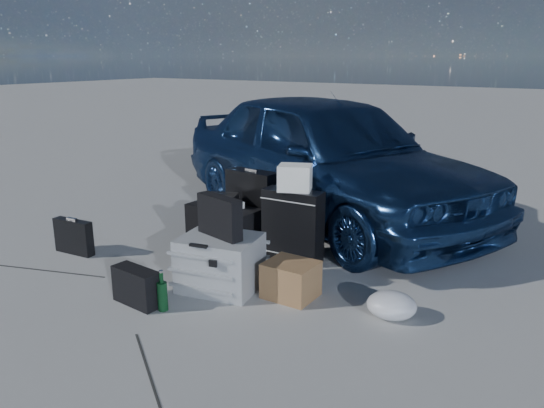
{
  "coord_description": "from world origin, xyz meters",
  "views": [
    {
      "loc": [
        2.64,
        -2.85,
        1.74
      ],
      "look_at": [
        0.27,
        0.85,
        0.51
      ],
      "focal_mm": 35.0,
      "sensor_mm": 36.0,
      "label": 1
    }
  ],
  "objects_px": {
    "car": "(326,156)",
    "briefcase": "(74,237)",
    "suitcase_right": "(293,226)",
    "green_bottle": "(162,291)",
    "cardboard_box": "(291,280)",
    "duffel_bag": "(224,225)",
    "pelican_case": "(220,263)",
    "suitcase_left": "(252,205)"
  },
  "relations": [
    {
      "from": "suitcase_left",
      "to": "suitcase_right",
      "type": "xyz_separation_m",
      "value": [
        0.64,
        -0.3,
        -0.02
      ]
    },
    {
      "from": "suitcase_right",
      "to": "cardboard_box",
      "type": "relative_size",
      "value": 1.75
    },
    {
      "from": "car",
      "to": "suitcase_right",
      "type": "height_order",
      "value": "car"
    },
    {
      "from": "suitcase_right",
      "to": "green_bottle",
      "type": "xyz_separation_m",
      "value": [
        -0.28,
        -1.33,
        -0.17
      ]
    },
    {
      "from": "briefcase",
      "to": "duffel_bag",
      "type": "bearing_deg",
      "value": 39.96
    },
    {
      "from": "car",
      "to": "suitcase_left",
      "type": "xyz_separation_m",
      "value": [
        -0.29,
        -0.98,
        -0.36
      ]
    },
    {
      "from": "duffel_bag",
      "to": "green_bottle",
      "type": "height_order",
      "value": "duffel_bag"
    },
    {
      "from": "cardboard_box",
      "to": "briefcase",
      "type": "bearing_deg",
      "value": -172.39
    },
    {
      "from": "cardboard_box",
      "to": "suitcase_right",
      "type": "bearing_deg",
      "value": 119.57
    },
    {
      "from": "duffel_bag",
      "to": "cardboard_box",
      "type": "bearing_deg",
      "value": -27.25
    },
    {
      "from": "car",
      "to": "suitcase_right",
      "type": "xyz_separation_m",
      "value": [
        0.35,
        -1.28,
        -0.38
      ]
    },
    {
      "from": "briefcase",
      "to": "cardboard_box",
      "type": "distance_m",
      "value": 2.14
    },
    {
      "from": "cardboard_box",
      "to": "suitcase_left",
      "type": "bearing_deg",
      "value": 136.71
    },
    {
      "from": "suitcase_left",
      "to": "briefcase",
      "type": "bearing_deg",
      "value": -127.88
    },
    {
      "from": "suitcase_right",
      "to": "cardboard_box",
      "type": "distance_m",
      "value": 0.77
    },
    {
      "from": "car",
      "to": "briefcase",
      "type": "height_order",
      "value": "car"
    },
    {
      "from": "car",
      "to": "duffel_bag",
      "type": "xyz_separation_m",
      "value": [
        -0.44,
        -1.25,
        -0.51
      ]
    },
    {
      "from": "pelican_case",
      "to": "cardboard_box",
      "type": "height_order",
      "value": "pelican_case"
    },
    {
      "from": "pelican_case",
      "to": "car",
      "type": "bearing_deg",
      "value": 83.64
    },
    {
      "from": "suitcase_left",
      "to": "duffel_bag",
      "type": "xyz_separation_m",
      "value": [
        -0.14,
        -0.27,
        -0.16
      ]
    },
    {
      "from": "briefcase",
      "to": "duffel_bag",
      "type": "distance_m",
      "value": 1.37
    },
    {
      "from": "cardboard_box",
      "to": "car",
      "type": "bearing_deg",
      "value": 110.32
    },
    {
      "from": "duffel_bag",
      "to": "car",
      "type": "bearing_deg",
      "value": 74.04
    },
    {
      "from": "duffel_bag",
      "to": "suitcase_right",
      "type": "bearing_deg",
      "value": 1.32
    },
    {
      "from": "suitcase_right",
      "to": "suitcase_left",
      "type": "bearing_deg",
      "value": 152.75
    },
    {
      "from": "suitcase_right",
      "to": "green_bottle",
      "type": "bearing_deg",
      "value": -104.14
    },
    {
      "from": "pelican_case",
      "to": "suitcase_left",
      "type": "relative_size",
      "value": 0.85
    },
    {
      "from": "pelican_case",
      "to": "suitcase_left",
      "type": "bearing_deg",
      "value": 101.76
    },
    {
      "from": "car",
      "to": "cardboard_box",
      "type": "xyz_separation_m",
      "value": [
        0.72,
        -1.93,
        -0.56
      ]
    },
    {
      "from": "car",
      "to": "suitcase_left",
      "type": "bearing_deg",
      "value": -172.0
    },
    {
      "from": "suitcase_right",
      "to": "green_bottle",
      "type": "relative_size",
      "value": 2.2
    },
    {
      "from": "pelican_case",
      "to": "suitcase_left",
      "type": "xyz_separation_m",
      "value": [
        -0.47,
        1.11,
        0.13
      ]
    },
    {
      "from": "green_bottle",
      "to": "pelican_case",
      "type": "bearing_deg",
      "value": 77.66
    },
    {
      "from": "car",
      "to": "briefcase",
      "type": "relative_size",
      "value": 10.03
    },
    {
      "from": "pelican_case",
      "to": "cardboard_box",
      "type": "distance_m",
      "value": 0.56
    },
    {
      "from": "suitcase_right",
      "to": "green_bottle",
      "type": "distance_m",
      "value": 1.37
    },
    {
      "from": "car",
      "to": "suitcase_right",
      "type": "distance_m",
      "value": 1.38
    },
    {
      "from": "car",
      "to": "suitcase_left",
      "type": "height_order",
      "value": "car"
    },
    {
      "from": "car",
      "to": "duffel_bag",
      "type": "height_order",
      "value": "car"
    },
    {
      "from": "briefcase",
      "to": "suitcase_left",
      "type": "relative_size",
      "value": 0.6
    },
    {
      "from": "suitcase_left",
      "to": "cardboard_box",
      "type": "relative_size",
      "value": 1.87
    },
    {
      "from": "pelican_case",
      "to": "suitcase_left",
      "type": "distance_m",
      "value": 1.21
    }
  ]
}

